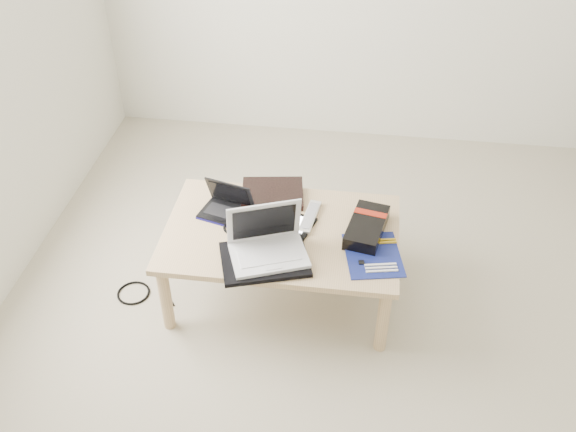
# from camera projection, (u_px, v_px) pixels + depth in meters

# --- Properties ---
(ground) EXTENTS (4.00, 4.00, 0.00)m
(ground) POSITION_uv_depth(u_px,v_px,m) (408.00, 370.00, 2.88)
(ground) COLOR #BBAF97
(ground) RESTS_ON ground
(room_shell) EXTENTS (4.20, 4.20, 2.70)m
(room_shell) POSITION_uv_depth(u_px,v_px,m) (476.00, 0.00, 1.83)
(room_shell) COLOR silver
(room_shell) RESTS_ON ground
(coffee_table) EXTENTS (1.10, 0.70, 0.40)m
(coffee_table) POSITION_uv_depth(u_px,v_px,m) (281.00, 239.00, 3.04)
(coffee_table) COLOR tan
(coffee_table) RESTS_ON ground
(book) EXTENTS (0.34, 0.29, 0.03)m
(book) POSITION_uv_depth(u_px,v_px,m) (273.00, 194.00, 3.21)
(book) COLOR black
(book) RESTS_ON coffee_table
(netbook) EXTENTS (0.28, 0.23, 0.17)m
(netbook) POSITION_uv_depth(u_px,v_px,m) (227.00, 207.00, 3.09)
(netbook) COLOR black
(netbook) RESTS_ON coffee_table
(tablet) EXTENTS (0.29, 0.25, 0.01)m
(tablet) POSITION_uv_depth(u_px,v_px,m) (286.00, 224.00, 3.04)
(tablet) COLOR black
(tablet) RESTS_ON coffee_table
(remote) EXTENTS (0.09, 0.25, 0.02)m
(remote) POSITION_uv_depth(u_px,v_px,m) (310.00, 217.00, 3.07)
(remote) COLOR silver
(remote) RESTS_ON coffee_table
(neoprene_sleeve) EXTENTS (0.45, 0.38, 0.02)m
(neoprene_sleeve) POSITION_uv_depth(u_px,v_px,m) (265.00, 259.00, 2.84)
(neoprene_sleeve) COLOR black
(neoprene_sleeve) RESTS_ON coffee_table
(white_laptop) EXTENTS (0.39, 0.34, 0.24)m
(white_laptop) POSITION_uv_depth(u_px,v_px,m) (267.00, 244.00, 2.83)
(white_laptop) COLOR silver
(white_laptop) RESTS_ON neoprene_sleeve
(motherboard) EXTENTS (0.30, 0.35, 0.01)m
(motherboard) POSITION_uv_depth(u_px,v_px,m) (373.00, 255.00, 2.87)
(motherboard) COLOR #0D1653
(motherboard) RESTS_ON coffee_table
(gpu_box) EXTENTS (0.21, 0.33, 0.07)m
(gpu_box) POSITION_uv_depth(u_px,v_px,m) (367.00, 227.00, 2.98)
(gpu_box) COLOR black
(gpu_box) RESTS_ON coffee_table
(cable_coil) EXTENTS (0.11, 0.11, 0.01)m
(cable_coil) POSITION_uv_depth(u_px,v_px,m) (234.00, 228.00, 3.02)
(cable_coil) COLOR black
(cable_coil) RESTS_ON coffee_table
(floor_cable_coil) EXTENTS (0.20, 0.20, 0.01)m
(floor_cable_coil) POSITION_uv_depth(u_px,v_px,m) (134.00, 293.00, 3.24)
(floor_cable_coil) COLOR black
(floor_cable_coil) RESTS_ON ground
(floor_cable_trail) EXTENTS (0.21, 0.27, 0.01)m
(floor_cable_trail) POSITION_uv_depth(u_px,v_px,m) (162.00, 285.00, 3.29)
(floor_cable_trail) COLOR black
(floor_cable_trail) RESTS_ON ground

